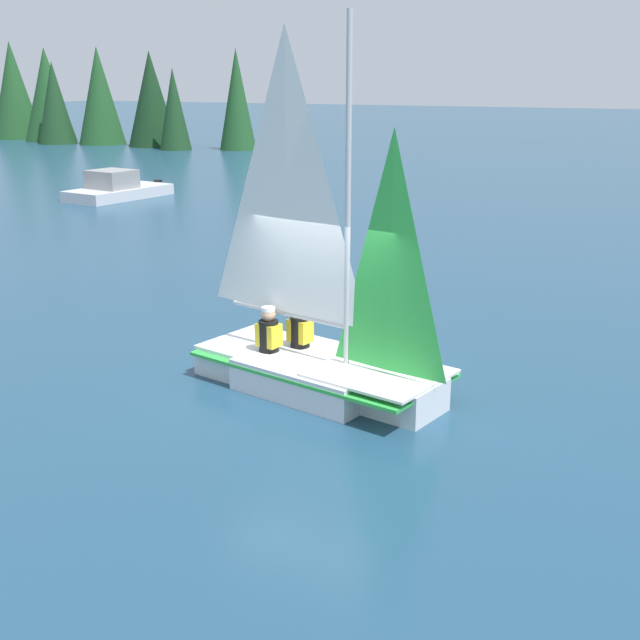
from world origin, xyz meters
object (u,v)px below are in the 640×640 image
at_px(sailboat_main, 317,342).
at_px(sailor_helm, 300,337).
at_px(sailor_crew, 269,341).
at_px(motorboat_distant, 117,188).

xyz_separation_m(sailboat_main, sailor_helm, (-0.49, 0.34, -0.09)).
height_order(sailboat_main, sailor_crew, sailboat_main).
distance_m(sailor_helm, motorboat_distant, 21.04).
relative_size(sailor_helm, sailor_crew, 1.00).
height_order(sailor_helm, motorboat_distant, sailor_helm).
height_order(sailboat_main, sailor_helm, sailboat_main).
bearing_deg(motorboat_distant, sailboat_main, 54.50).
height_order(sailboat_main, motorboat_distant, sailboat_main).
bearing_deg(sailor_helm, motorboat_distant, 148.97).
bearing_deg(sailboat_main, motorboat_distant, 149.11).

